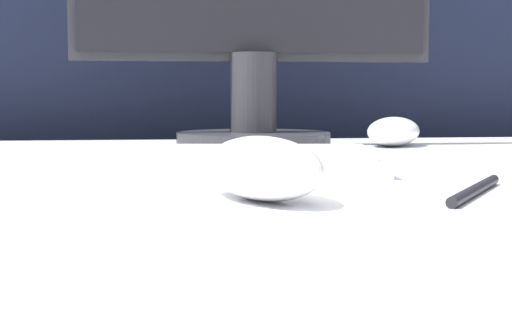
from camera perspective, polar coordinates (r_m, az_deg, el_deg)
partition_panel at (r=1.32m, az=-7.14°, el=0.44°), size 5.00×0.03×1.35m
computer_mouse_near at (r=0.50m, az=0.50°, el=-0.64°), size 0.11×0.14×0.04m
keyboard at (r=0.67m, az=-8.13°, el=-0.07°), size 0.44×0.16×0.02m
computer_mouse_far at (r=1.04m, az=10.96°, el=2.25°), size 0.12×0.13×0.04m
pen at (r=0.54m, az=17.14°, el=-2.29°), size 0.09×0.12×0.01m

